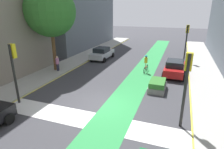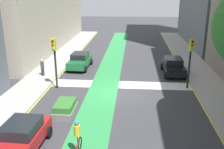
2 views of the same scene
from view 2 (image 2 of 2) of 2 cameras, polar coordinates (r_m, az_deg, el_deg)
ground_plane at (r=20.83m, az=1.73°, el=-4.14°), size 120.00×120.00×0.00m
bike_lane_paint at (r=20.94m, az=-2.15°, el=-4.00°), size 2.40×60.00×0.01m
crosswalk_band at (r=22.69m, az=2.01°, el=-2.21°), size 12.00×1.80×0.01m
sidewalk_left at (r=21.77m, az=21.91°, el=-4.29°), size 3.00×60.00×0.15m
curb_stripe_left at (r=21.40m, az=18.04°, el=-4.44°), size 0.16×60.00×0.01m
sidewalk_right at (r=22.45m, az=-17.79°, el=-3.15°), size 3.00×60.00×0.15m
curb_stripe_right at (r=21.95m, az=-14.14°, el=-3.50°), size 0.16×60.00×0.01m
traffic_signal_near_right at (r=21.45m, az=-12.48°, el=4.43°), size 0.35×0.52×4.23m
traffic_signal_near_left at (r=21.85m, az=16.81°, el=4.24°), size 0.35×0.52×4.18m
car_green_right_near at (r=27.42m, az=-7.03°, el=3.04°), size 2.17×4.27×1.57m
car_black_left_near at (r=25.99m, az=13.24°, el=1.83°), size 2.08×4.23×1.57m
car_red_right_far at (r=14.27m, az=-19.25°, el=-12.85°), size 2.13×4.25×1.57m
cyclist_in_lane at (r=13.32m, az=-7.65°, el=-13.43°), size 0.32×1.73×1.86m
pedestrian_sidewalk_right_a at (r=25.22m, az=-14.95°, el=1.51°), size 0.34×0.34×1.55m
median_planter at (r=17.65m, az=-10.21°, el=-7.31°), size 1.30×2.17×0.85m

